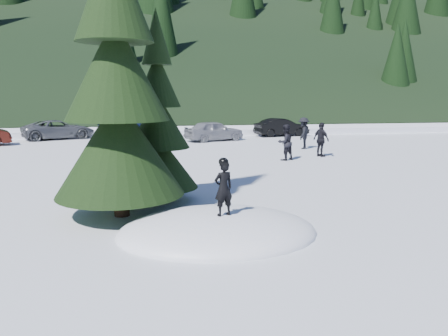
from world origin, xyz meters
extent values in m
plane|color=white|center=(0.00, 0.00, 0.00)|extent=(200.00, 200.00, 0.00)
ellipsoid|color=white|center=(0.00, 0.00, 0.00)|extent=(4.48, 3.52, 0.96)
cylinder|color=black|center=(-2.20, 1.80, 0.70)|extent=(0.38, 0.38, 1.40)
cone|color=black|center=(-2.20, 1.80, 1.79)|extent=(3.20, 3.20, 2.46)
cone|color=black|center=(-2.20, 1.80, 3.65)|extent=(2.54, 2.54, 2.46)
cylinder|color=black|center=(-1.20, 3.20, 0.50)|extent=(0.26, 0.26, 1.00)
cone|color=black|center=(-1.20, 3.20, 1.16)|extent=(2.20, 2.20, 1.52)
cone|color=black|center=(-1.20, 3.20, 2.31)|extent=(1.75, 1.75, 1.52)
cone|color=black|center=(-1.20, 3.20, 3.46)|extent=(1.29, 1.29, 1.52)
cone|color=black|center=(-1.20, 3.20, 4.61)|extent=(0.84, 0.84, 1.52)
imported|color=black|center=(0.09, -0.25, 1.07)|extent=(0.50, 0.41, 1.19)
imported|color=black|center=(4.71, 10.08, 0.83)|extent=(0.99, 0.90, 1.66)
imported|color=black|center=(6.78, 10.89, 0.84)|extent=(0.76, 1.07, 1.68)
imported|color=black|center=(6.98, 13.96, 0.88)|extent=(1.14, 1.31, 1.76)
imported|color=#51545A|center=(-7.60, 21.74, 0.65)|extent=(5.13, 3.80, 1.29)
imported|color=black|center=(-2.17, 19.55, 0.77)|extent=(5.38, 2.38, 1.53)
imported|color=gray|center=(2.65, 18.88, 0.66)|extent=(4.18, 2.79, 1.32)
imported|color=black|center=(7.92, 21.26, 0.64)|extent=(4.10, 2.12, 1.29)
camera|label=1|loc=(-1.41, -9.24, 3.08)|focal=35.00mm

